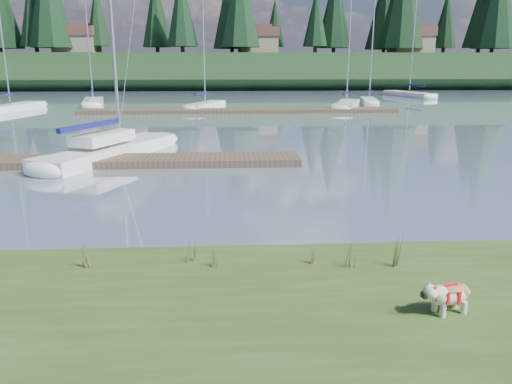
{
  "coord_description": "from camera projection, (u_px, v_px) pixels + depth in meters",
  "views": [
    {
      "loc": [
        1.09,
        -11.43,
        4.14
      ],
      "look_at": [
        1.7,
        -0.5,
        1.25
      ],
      "focal_mm": 35.0,
      "sensor_mm": 36.0,
      "label": 1
    }
  ],
  "objects": [
    {
      "name": "weed_1",
      "position": [
        215.0,
        256.0,
        9.45
      ],
      "size": [
        0.17,
        0.14,
        0.49
      ],
      "color": "#475B23",
      "rests_on": "bank"
    },
    {
      "name": "sailboat_bg_0",
      "position": [
        16.0,
        107.0,
        42.98
      ],
      "size": [
        3.63,
        8.73,
        12.36
      ],
      "rotation": [
        0.0,
        0.0,
        1.34
      ],
      "color": "white",
      "rests_on": "ground"
    },
    {
      "name": "bulldog",
      "position": [
        449.0,
        293.0,
        7.67
      ],
      "size": [
        0.87,
        0.48,
        0.51
      ],
      "rotation": [
        0.0,
        0.0,
        3.4
      ],
      "color": "silver",
      "rests_on": "bank"
    },
    {
      "name": "sailboat_bg_2",
      "position": [
        208.0,
        105.0,
        44.67
      ],
      "size": [
        3.86,
        7.06,
        10.68
      ],
      "rotation": [
        0.0,
        0.0,
        1.2
      ],
      "color": "white",
      "rests_on": "ground"
    },
    {
      "name": "ridge",
      "position": [
        221.0,
        71.0,
        81.88
      ],
      "size": [
        200.0,
        20.0,
        5.0
      ],
      "primitive_type": "cube",
      "color": "#193218",
      "rests_on": "ground"
    },
    {
      "name": "sailboat_main",
      "position": [
        119.0,
        146.0,
        22.5
      ],
      "size": [
        5.4,
        9.09,
        13.14
      ],
      "rotation": [
        0.0,
        0.0,
        1.15
      ],
      "color": "white",
      "rests_on": "ground"
    },
    {
      "name": "dock_near",
      "position": [
        105.0,
        161.0,
        20.47
      ],
      "size": [
        16.0,
        2.0,
        0.3
      ],
      "primitive_type": "cube",
      "color": "#4C3D2C",
      "rests_on": "ground"
    },
    {
      "name": "dock_far",
      "position": [
        239.0,
        111.0,
        41.06
      ],
      "size": [
        26.0,
        2.2,
        0.3
      ],
      "primitive_type": "cube",
      "color": "#4C3D2C",
      "rests_on": "ground"
    },
    {
      "name": "conifer_7",
      "position": [
        482.0,
        9.0,
        79.73
      ],
      "size": [
        5.28,
        5.28,
        13.2
      ],
      "color": "#382619",
      "rests_on": "ridge"
    },
    {
      "name": "weed_0",
      "position": [
        191.0,
        251.0,
        9.67
      ],
      "size": [
        0.17,
        0.14,
        0.5
      ],
      "color": "#475B23",
      "rests_on": "bank"
    },
    {
      "name": "weed_3",
      "position": [
        83.0,
        256.0,
        9.39
      ],
      "size": [
        0.17,
        0.14,
        0.53
      ],
      "color": "#475B23",
      "rests_on": "bank"
    },
    {
      "name": "house_1",
      "position": [
        258.0,
        40.0,
        79.04
      ],
      "size": [
        6.3,
        5.3,
        4.65
      ],
      "color": "gray",
      "rests_on": "ridge"
    },
    {
      "name": "sailboat_bg_5",
      "position": [
        405.0,
        94.0,
        59.83
      ],
      "size": [
        4.24,
        9.2,
        12.83
      ],
      "rotation": [
        0.0,
        0.0,
        1.85
      ],
      "color": "white",
      "rests_on": "ground"
    },
    {
      "name": "ground",
      "position": [
        215.0,
        113.0,
        41.0
      ],
      "size": [
        200.0,
        200.0,
        0.0
      ],
      "primitive_type": "plane",
      "color": "#7B8EA5",
      "rests_on": "ground"
    },
    {
      "name": "house_0",
      "position": [
        77.0,
        39.0,
        76.57
      ],
      "size": [
        6.3,
        5.3,
        4.65
      ],
      "color": "gray",
      "rests_on": "ridge"
    },
    {
      "name": "sailboat_bg_4",
      "position": [
        369.0,
        101.0,
        49.28
      ],
      "size": [
        2.38,
        6.69,
        9.84
      ],
      "rotation": [
        0.0,
        0.0,
        1.4
      ],
      "color": "white",
      "rests_on": "ground"
    },
    {
      "name": "weed_5",
      "position": [
        399.0,
        252.0,
        9.41
      ],
      "size": [
        0.17,
        0.14,
        0.69
      ],
      "color": "#475B23",
      "rests_on": "bank"
    },
    {
      "name": "conifer_3",
      "position": [
        156.0,
        11.0,
        78.02
      ],
      "size": [
        4.84,
        4.84,
        12.25
      ],
      "color": "#382619",
      "rests_on": "ridge"
    },
    {
      "name": "sailboat_bg_1",
      "position": [
        94.0,
        101.0,
        48.32
      ],
      "size": [
        3.42,
        8.59,
        12.52
      ],
      "rotation": [
        0.0,
        0.0,
        1.79
      ],
      "color": "white",
      "rests_on": "ground"
    },
    {
      "name": "house_2",
      "position": [
        411.0,
        40.0,
        78.4
      ],
      "size": [
        6.3,
        5.3,
        4.65
      ],
      "color": "gray",
      "rests_on": "ridge"
    },
    {
      "name": "weed_4",
      "position": [
        316.0,
        255.0,
        9.54
      ],
      "size": [
        0.17,
        0.14,
        0.44
      ],
      "color": "#475B23",
      "rests_on": "bank"
    },
    {
      "name": "mud_lip",
      "position": [
        178.0,
        261.0,
        10.47
      ],
      "size": [
        60.0,
        0.5,
        0.14
      ],
      "primitive_type": "cube",
      "color": "#33281C",
      "rests_on": "ground"
    },
    {
      "name": "sailboat_bg_3",
      "position": [
        347.0,
        104.0,
        45.51
      ],
      "size": [
        4.4,
        8.5,
        12.35
      ],
      "rotation": [
        0.0,
        0.0,
        1.23
      ],
      "color": "white",
      "rests_on": "ground"
    },
    {
      "name": "conifer_5",
      "position": [
        316.0,
        16.0,
        77.66
      ],
      "size": [
        3.96,
        3.96,
        10.35
      ],
      "color": "#382619",
      "rests_on": "ridge"
    },
    {
      "name": "weed_2",
      "position": [
        351.0,
        253.0,
        9.43
      ],
      "size": [
        0.17,
        0.14,
        0.62
      ],
      "color": "#475B23",
      "rests_on": "bank"
    }
  ]
}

